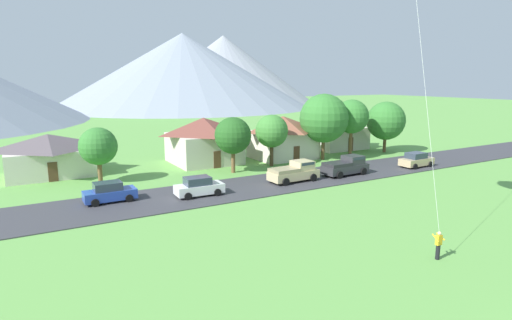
{
  "coord_description": "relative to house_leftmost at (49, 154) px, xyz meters",
  "views": [
    {
      "loc": [
        -17.21,
        -4.45,
        10.15
      ],
      "look_at": [
        -1.92,
        22.08,
        4.2
      ],
      "focal_mm": 29.23,
      "sensor_mm": 36.0,
      "label": 1
    }
  ],
  "objects": [
    {
      "name": "road_strip",
      "position": [
        14.52,
        -15.21,
        -2.26
      ],
      "size": [
        160.0,
        7.7,
        0.08
      ],
      "primitive_type": "cube",
      "color": "#38383D",
      "rests_on": "ground"
    },
    {
      "name": "mountain_central_ridge",
      "position": [
        51.65,
        98.4,
        10.93
      ],
      "size": [
        92.0,
        92.0,
        26.46
      ],
      "primitive_type": "cone",
      "color": "gray",
      "rests_on": "ground"
    },
    {
      "name": "mountain_far_west_ridge",
      "position": [
        72.96,
        108.97,
        11.51
      ],
      "size": [
        75.91,
        75.91,
        27.61
      ],
      "primitive_type": "cone",
      "color": "#8E939E",
      "rests_on": "ground"
    },
    {
      "name": "house_leftmost",
      "position": [
        0.0,
        0.0,
        0.0
      ],
      "size": [
        9.09,
        7.48,
        4.44
      ],
      "color": "beige",
      "rests_on": "ground"
    },
    {
      "name": "house_left_center",
      "position": [
        38.4,
        -1.75,
        0.27
      ],
      "size": [
        8.22,
        6.62,
        4.96
      ],
      "color": "beige",
      "rests_on": "ground"
    },
    {
      "name": "house_right_center",
      "position": [
        17.06,
        -1.88,
        0.58
      ],
      "size": [
        8.14,
        8.35,
        5.56
      ],
      "color": "beige",
      "rests_on": "ground"
    },
    {
      "name": "house_rightmost",
      "position": [
        27.12,
        -4.24,
        0.54
      ],
      "size": [
        8.02,
        6.79,
        5.49
      ],
      "color": "beige",
      "rests_on": "ground"
    },
    {
      "name": "tree_near_left",
      "position": [
        23.14,
        -7.88,
        1.86
      ],
      "size": [
        3.86,
        3.86,
        6.12
      ],
      "color": "#4C3823",
      "rests_on": "ground"
    },
    {
      "name": "tree_left_of_center",
      "position": [
        35.52,
        -7.89,
        3.02
      ],
      "size": [
        4.46,
        4.46,
        7.58
      ],
      "color": "brown",
      "rests_on": "ground"
    },
    {
      "name": "tree_center",
      "position": [
        17.6,
        -8.77,
        1.81
      ],
      "size": [
        4.02,
        4.02,
        6.14
      ],
      "color": "brown",
      "rests_on": "ground"
    },
    {
      "name": "tree_right_of_center",
      "position": [
        30.99,
        -7.74,
        3.0
      ],
      "size": [
        6.17,
        6.17,
        8.39
      ],
      "color": "brown",
      "rests_on": "ground"
    },
    {
      "name": "tree_near_right",
      "position": [
        42.11,
        -7.7,
        2.14
      ],
      "size": [
        5.35,
        5.35,
        7.13
      ],
      "color": "brown",
      "rests_on": "ground"
    },
    {
      "name": "tree_far_right",
      "position": [
        4.01,
        -6.38,
        1.38
      ],
      "size": [
        3.7,
        3.7,
        5.56
      ],
      "color": "brown",
      "rests_on": "ground"
    },
    {
      "name": "parked_car_white_west_end",
      "position": [
        10.66,
        -15.78,
        -1.43
      ],
      "size": [
        4.27,
        2.21,
        1.68
      ],
      "color": "white",
      "rests_on": "road_strip"
    },
    {
      "name": "parked_car_tan_mid_west",
      "position": [
        37.44,
        -16.99,
        -1.43
      ],
      "size": [
        4.22,
        2.11,
        1.68
      ],
      "color": "tan",
      "rests_on": "road_strip"
    },
    {
      "name": "parked_car_blue_mid_east",
      "position": [
        3.47,
        -13.81,
        -1.43
      ],
      "size": [
        4.2,
        2.09,
        1.68
      ],
      "color": "#2847A8",
      "rests_on": "road_strip"
    },
    {
      "name": "pickup_truck_sand_west_side",
      "position": [
        21.0,
        -15.68,
        -1.24
      ],
      "size": [
        5.27,
        2.47,
        1.99
      ],
      "color": "#C6B284",
      "rests_on": "road_strip"
    },
    {
      "name": "pickup_truck_charcoal_east_side",
      "position": [
        27.45,
        -16.05,
        -1.24
      ],
      "size": [
        5.25,
        2.43,
        1.99
      ],
      "color": "#333338",
      "rests_on": "road_strip"
    }
  ]
}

